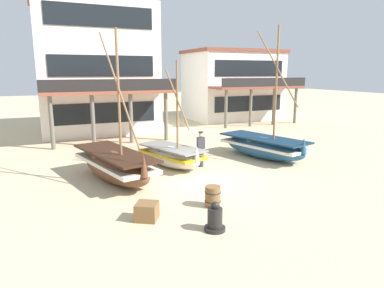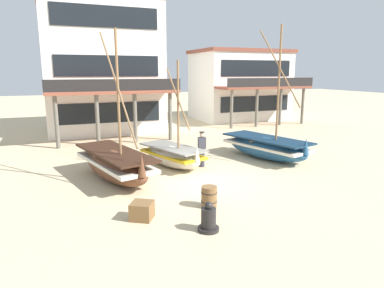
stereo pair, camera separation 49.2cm
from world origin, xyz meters
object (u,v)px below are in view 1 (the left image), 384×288
Objects in this scene: fishing_boat_near_left at (172,155)px; fishing_boat_far_right at (264,146)px; harbor_building_annex at (232,85)px; wooden_barrel at (213,196)px; harbor_building_main at (95,67)px; capstan_winch at (215,219)px; fisherman_by_hull at (201,149)px; cargo_crate at (147,211)px; fishing_boat_centre_large at (115,165)px.

fishing_boat_near_left is 5.01m from fishing_boat_far_right.
harbor_building_annex is at bearing 65.80° from fishing_boat_far_right.
harbor_building_main reaches higher than wooden_barrel.
capstan_winch is at bearing -134.08° from fishing_boat_far_right.
fishing_boat_far_right is 9.45× the size of wooden_barrel.
fishing_boat_far_right reaches higher than fisherman_by_hull.
harbor_building_annex is at bearing 8.90° from harbor_building_main.
harbor_building_annex is (11.43, 13.97, 2.65)m from fishing_boat_near_left.
cargo_crate is (-2.80, -5.29, -0.29)m from fishing_boat_near_left.
fishing_boat_centre_large is 3.57× the size of fisherman_by_hull.
fisherman_by_hull is (4.16, 0.57, 0.15)m from fishing_boat_centre_large.
capstan_winch is (-2.52, -6.28, -0.50)m from fisherman_by_hull.
fishing_boat_centre_large is (-2.88, -1.06, 0.13)m from fishing_boat_near_left.
fishing_boat_far_right is 10.32× the size of cargo_crate.
fishing_boat_far_right is (5.00, -0.33, 0.07)m from fishing_boat_near_left.
fishing_boat_centre_large is 4.21m from fisherman_by_hull.
harbor_building_main is 1.13× the size of harbor_building_annex.
fishing_boat_far_right is at bearing -114.20° from harbor_building_annex.
harbor_building_annex is (12.93, 2.03, -1.59)m from harbor_building_main.
fishing_boat_centre_large is at bearing -96.04° from harbor_building_main.
harbor_building_annex is at bearing 58.59° from capstan_winch.
fisherman_by_hull is 6.78m from capstan_winch.
harbor_building_annex reaches higher than fisherman_by_hull.
cargo_crate is 24.12m from harbor_building_annex.
cargo_crate is at bearing -147.54° from fishing_boat_far_right.
harbor_building_main is at bearing -171.10° from harbor_building_annex.
fisherman_by_hull is at bearing 68.13° from capstan_winch.
wooden_barrel is 0.08× the size of harbor_building_annex.
fishing_boat_near_left is 5.18m from wooden_barrel.
fishing_boat_near_left is 5.99m from cargo_crate.
cargo_crate is at bearing -88.84° from fishing_boat_centre_large.
cargo_crate is (-4.08, -4.80, -0.57)m from fisherman_by_hull.
fishing_boat_centre_large reaches higher than capstan_winch.
harbor_building_annex reaches higher than capstan_winch.
cargo_crate is 0.08× the size of harbor_building_annex.
fisherman_by_hull is 5.00m from wooden_barrel.
fisherman_by_hull is at bearing -125.05° from harbor_building_annex.
fishing_boat_near_left is at bearing -82.81° from harbor_building_main.
cargo_crate is at bearing -130.38° from fisherman_by_hull.
fishing_boat_near_left is at bearing 62.13° from cargo_crate.
fishing_boat_centre_large is 4.25m from cargo_crate.
cargo_crate is 17.86m from harbor_building_main.
harbor_building_main reaches higher than cargo_crate.
fishing_boat_far_right is 14.50m from harbor_building_main.
fishing_boat_far_right is at bearing 32.46° from cargo_crate.
fishing_boat_far_right reaches higher than harbor_building_annex.
harbor_building_annex is at bearing 53.55° from cargo_crate.
fishing_boat_far_right is 0.78× the size of harbor_building_annex.
fisherman_by_hull is (-3.72, -0.16, 0.21)m from fishing_boat_far_right.
fisherman_by_hull is at bearing 7.82° from fishing_boat_centre_large.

